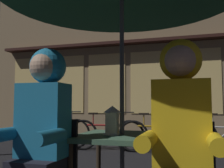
# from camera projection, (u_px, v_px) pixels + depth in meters

# --- Properties ---
(cafe_table) EXTENTS (0.72, 0.72, 0.74)m
(cafe_table) POSITION_uv_depth(u_px,v_px,m) (122.00, 147.00, 2.13)
(cafe_table) COLOR #42664C
(cafe_table) RESTS_ON ground_plane
(lantern) EXTENTS (0.11, 0.11, 0.23)m
(lantern) POSITION_uv_depth(u_px,v_px,m) (112.00, 120.00, 2.12)
(lantern) COLOR white
(lantern) RESTS_ON cafe_table
(person_left_hooded) EXTENTS (0.45, 0.56, 1.40)m
(person_left_hooded) POSITION_uv_depth(u_px,v_px,m) (41.00, 123.00, 1.87)
(person_left_hooded) COLOR black
(person_left_hooded) RESTS_ON ground_plane
(person_right_hooded) EXTENTS (0.45, 0.56, 1.40)m
(person_right_hooded) POSITION_uv_depth(u_px,v_px,m) (181.00, 127.00, 1.60)
(person_right_hooded) COLOR black
(person_right_hooded) RESTS_ON ground_plane
(shopfront_building) EXTENTS (10.00, 0.93, 6.20)m
(shopfront_building) POSITION_uv_depth(u_px,v_px,m) (151.00, 32.00, 7.62)
(shopfront_building) COLOR #937A56
(shopfront_building) RESTS_ON ground_plane
(bicycle_nearest) EXTENTS (1.68, 0.12, 0.84)m
(bicycle_nearest) POSITION_uv_depth(u_px,v_px,m) (56.00, 132.00, 6.25)
(bicycle_nearest) COLOR black
(bicycle_nearest) RESTS_ON ground_plane
(bicycle_second) EXTENTS (1.67, 0.25, 0.84)m
(bicycle_second) POSITION_uv_depth(u_px,v_px,m) (106.00, 134.00, 5.73)
(bicycle_second) COLOR black
(bicycle_second) RESTS_ON ground_plane
(bicycle_third) EXTENTS (1.68, 0.08, 0.84)m
(bicycle_third) POSITION_uv_depth(u_px,v_px,m) (158.00, 136.00, 5.40)
(bicycle_third) COLOR black
(bicycle_third) RESTS_ON ground_plane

